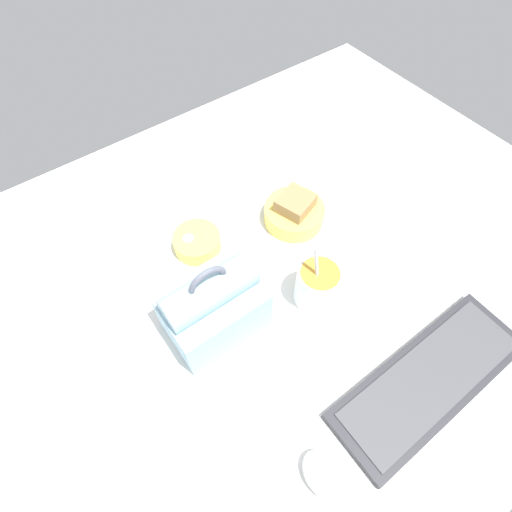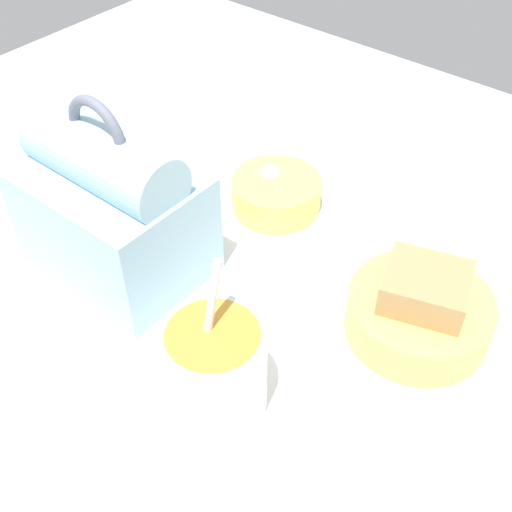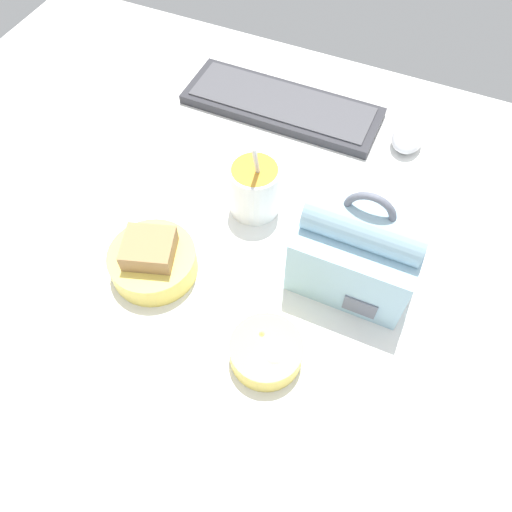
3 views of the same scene
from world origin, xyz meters
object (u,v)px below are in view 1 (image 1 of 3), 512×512
soup_cup (317,285)px  computer_mouse (324,474)px  keyboard (429,379)px  bento_bowl_snacks (197,242)px  bento_bowl_sandwich (294,212)px  lunch_bag (213,307)px

soup_cup → computer_mouse: 31.56cm
keyboard → bento_bowl_snacks: size_ratio=3.80×
keyboard → bento_bowl_snacks: bearing=-70.2°
keyboard → computer_mouse: size_ratio=5.05×
bento_bowl_sandwich → soup_cup: bearing=62.9°
bento_bowl_snacks → bento_bowl_sandwich: bearing=163.7°
keyboard → soup_cup: soup_cup is taller
keyboard → soup_cup: bearing=-78.2°
keyboard → bento_bowl_sandwich: size_ratio=2.88×
soup_cup → bento_bowl_snacks: soup_cup is taller
lunch_bag → bento_bowl_snacks: lunch_bag is taller
bento_bowl_snacks → computer_mouse: 49.00cm
keyboard → lunch_bag: (24.09, -31.05, 6.30)cm
keyboard → computer_mouse: computer_mouse is taller
bento_bowl_sandwich → bento_bowl_snacks: (21.36, -6.24, -0.74)cm
bento_bowl_sandwich → computer_mouse: bento_bowl_sandwich is taller
keyboard → lunch_bag: bearing=-52.2°
lunch_bag → keyboard: bearing=127.8°
soup_cup → keyboard: bearing=101.8°
computer_mouse → bento_bowl_sandwich: bearing=-124.2°
keyboard → bento_bowl_sandwich: bearing=-95.3°
bento_bowl_sandwich → computer_mouse: bearing=55.8°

